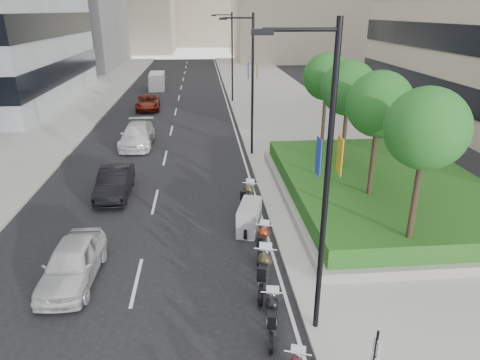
{
  "coord_description": "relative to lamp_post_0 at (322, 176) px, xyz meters",
  "views": [
    {
      "loc": [
        1.07,
        -9.25,
        9.11
      ],
      "look_at": [
        2.66,
        8.57,
        2.0
      ],
      "focal_mm": 32.0,
      "sensor_mm": 36.0,
      "label": 1
    }
  ],
  "objects": [
    {
      "name": "tree_0",
      "position": [
        4.36,
        3.0,
        0.36
      ],
      "size": [
        2.8,
        2.8,
        6.3
      ],
      "color": "#332319",
      "rests_on": "planter"
    },
    {
      "name": "tree_3",
      "position": [
        4.36,
        15.0,
        0.36
      ],
      "size": [
        2.8,
        2.8,
        6.3
      ],
      "color": "#332319",
      "rests_on": "planter"
    },
    {
      "name": "tree_2",
      "position": [
        4.36,
        11.0,
        0.36
      ],
      "size": [
        2.8,
        2.8,
        6.3
      ],
      "color": "#332319",
      "rests_on": "planter"
    },
    {
      "name": "lane_centre",
      "position": [
        -5.64,
        29.0,
        -5.06
      ],
      "size": [
        0.12,
        100.0,
        0.01
      ],
      "primitive_type": "cube",
      "color": "silver",
      "rests_on": "ground"
    },
    {
      "name": "car_b",
      "position": [
        -7.77,
        11.0,
        -4.34
      ],
      "size": [
        1.59,
        4.41,
        1.45
      ],
      "primitive_type": "imported",
      "rotation": [
        0.0,
        0.0,
        0.01
      ],
      "color": "black",
      "rests_on": "ground"
    },
    {
      "name": "motorcycle_5",
      "position": [
        -1.16,
        6.55,
        -4.45
      ],
      "size": [
        1.34,
        2.19,
        1.24
      ],
      "rotation": [
        0.0,
        0.0,
        1.3
      ],
      "color": "black",
      "rests_on": "ground"
    },
    {
      "name": "lane_edge",
      "position": [
        -0.44,
        29.0,
        -5.06
      ],
      "size": [
        0.12,
        100.0,
        0.01
      ],
      "primitive_type": "cube",
      "color": "silver",
      "rests_on": "ground"
    },
    {
      "name": "car_c",
      "position": [
        -7.78,
        20.04,
        -4.29
      ],
      "size": [
        2.2,
        5.35,
        1.55
      ],
      "primitive_type": "imported",
      "rotation": [
        0.0,
        0.0,
        -0.01
      ],
      "color": "silver",
      "rests_on": "ground"
    },
    {
      "name": "hedge",
      "position": [
        5.86,
        9.0,
        -4.12
      ],
      "size": [
        9.4,
        13.4,
        0.8
      ],
      "primitive_type": "cube",
      "color": "#204213",
      "rests_on": "planter"
    },
    {
      "name": "delivery_van",
      "position": [
        -8.52,
        43.89,
        -4.15
      ],
      "size": [
        1.96,
        4.72,
        1.95
      ],
      "rotation": [
        0.0,
        0.0,
        0.04
      ],
      "color": "silver",
      "rests_on": "ground"
    },
    {
      "name": "car_a",
      "position": [
        -7.88,
        3.31,
        -4.34
      ],
      "size": [
        1.82,
        4.31,
        1.45
      ],
      "primitive_type": "imported",
      "rotation": [
        0.0,
        0.0,
        -0.02
      ],
      "color": "silver",
      "rests_on": "ground"
    },
    {
      "name": "motorcycle_3",
      "position": [
        -1.13,
        2.27,
        -4.41
      ],
      "size": [
        0.91,
        2.44,
        1.23
      ],
      "rotation": [
        0.0,
        0.0,
        1.33
      ],
      "color": "black",
      "rests_on": "ground"
    },
    {
      "name": "lamp_post_0",
      "position": [
        0.0,
        0.0,
        0.0
      ],
      "size": [
        2.34,
        0.45,
        9.0
      ],
      "color": "black",
      "rests_on": "ground"
    },
    {
      "name": "lamp_post_2",
      "position": [
        0.0,
        35.0,
        0.0
      ],
      "size": [
        2.34,
        0.45,
        9.0
      ],
      "color": "black",
      "rests_on": "ground"
    },
    {
      "name": "sidewalk_right",
      "position": [
        4.86,
        29.0,
        -4.99
      ],
      "size": [
        10.0,
        100.0,
        0.15
      ],
      "primitive_type": "cube",
      "color": "#9E9B93",
      "rests_on": "ground"
    },
    {
      "name": "motorcycle_6",
      "position": [
        -1.01,
        8.76,
        -4.45
      ],
      "size": [
        1.04,
        2.22,
        1.16
      ],
      "rotation": [
        0.0,
        0.0,
        1.21
      ],
      "color": "black",
      "rests_on": "ground"
    },
    {
      "name": "car_d",
      "position": [
        -8.39,
        32.31,
        -4.39
      ],
      "size": [
        2.59,
        5.02,
        1.36
      ],
      "primitive_type": "imported",
      "rotation": [
        0.0,
        0.0,
        0.07
      ],
      "color": "maroon",
      "rests_on": "ground"
    },
    {
      "name": "planter",
      "position": [
        5.86,
        9.0,
        -4.72
      ],
      "size": [
        10.0,
        14.0,
        0.4
      ],
      "primitive_type": "cube",
      "color": "gray",
      "rests_on": "sidewalk_right"
    },
    {
      "name": "lamp_post_1",
      "position": [
        0.0,
        17.0,
        0.0
      ],
      "size": [
        2.34,
        0.45,
        9.0
      ],
      "color": "black",
      "rests_on": "ground"
    },
    {
      "name": "sidewalk_left",
      "position": [
        -16.14,
        29.0,
        -4.99
      ],
      "size": [
        8.0,
        100.0,
        0.15
      ],
      "primitive_type": "cube",
      "color": "#9E9B93",
      "rests_on": "ground"
    },
    {
      "name": "motorcycle_4",
      "position": [
        -0.85,
        4.49,
        -4.49
      ],
      "size": [
        0.85,
        2.1,
        1.07
      ],
      "rotation": [
        0.0,
        0.0,
        1.29
      ],
      "color": "black",
      "rests_on": "ground"
    },
    {
      "name": "tree_1",
      "position": [
        4.36,
        7.0,
        0.36
      ],
      "size": [
        2.8,
        2.8,
        6.3
      ],
      "color": "#332319",
      "rests_on": "planter"
    },
    {
      "name": "motorcycle_2",
      "position": [
        -1.19,
        0.03,
        -4.49
      ],
      "size": [
        0.72,
        2.15,
        1.08
      ],
      "rotation": [
        0.0,
        0.0,
        1.39
      ],
      "color": "black",
      "rests_on": "ground"
    }
  ]
}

